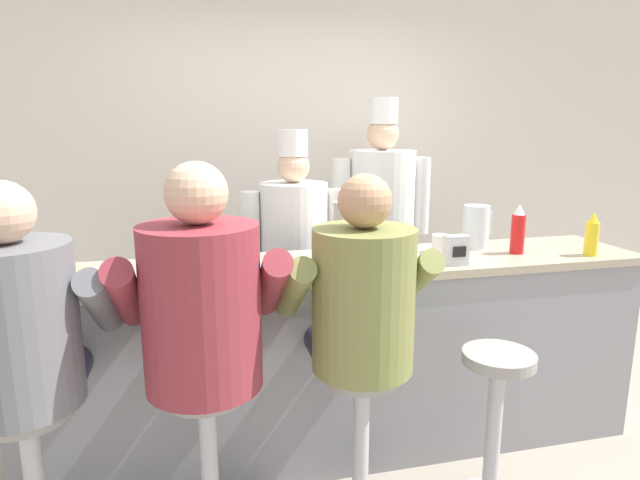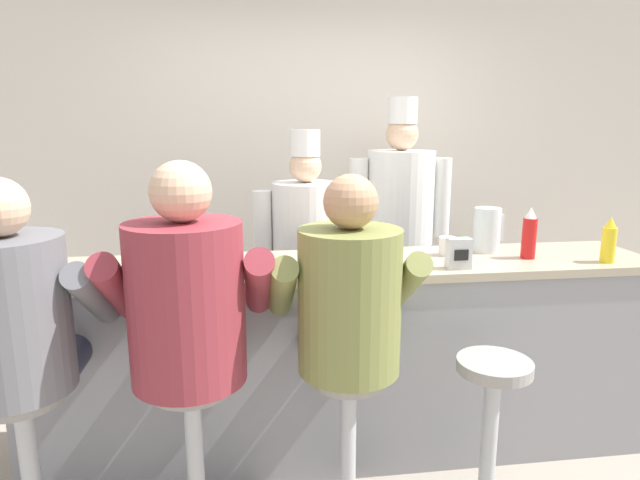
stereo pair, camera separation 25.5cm
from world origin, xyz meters
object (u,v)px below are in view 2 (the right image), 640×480
at_px(cup_stack_steel, 344,234).
at_px(diner_seated_maroon, 188,310).
at_px(breakfast_plate, 91,269).
at_px(napkin_dispenser_chrome, 459,253).
at_px(cereal_bowl, 255,270).
at_px(coffee_mug_white, 448,246).
at_px(empty_stool_round, 491,413).
at_px(water_pitcher_clear, 487,230).
at_px(cook_in_whites_near, 306,251).
at_px(diner_seated_grey, 16,324).
at_px(cook_in_whites_far, 399,220).
at_px(ketchup_bottle_red, 529,234).
at_px(mustard_bottle_yellow, 609,241).
at_px(coffee_mug_tan, 200,262).
at_px(diner_seated_olive, 348,309).
at_px(hot_sauce_bottle_orange, 464,249).

xyz_separation_m(cup_stack_steel, diner_seated_maroon, (-0.68, -0.49, -0.18)).
height_order(breakfast_plate, napkin_dispenser_chrome, napkin_dispenser_chrome).
xyz_separation_m(cereal_bowl, napkin_dispenser_chrome, (0.95, -0.01, 0.05)).
xyz_separation_m(coffee_mug_white, napkin_dispenser_chrome, (-0.05, -0.26, 0.02)).
relative_size(napkin_dispenser_chrome, empty_stool_round, 0.20).
bearing_deg(water_pitcher_clear, cook_in_whites_near, 147.95).
relative_size(cereal_bowl, diner_seated_grey, 0.11).
height_order(cup_stack_steel, cook_in_whites_far, cook_in_whites_far).
distance_m(ketchup_bottle_red, empty_stool_round, 0.93).
distance_m(mustard_bottle_yellow, empty_stool_round, 1.06).
height_order(coffee_mug_tan, diner_seated_olive, diner_seated_olive).
xyz_separation_m(cup_stack_steel, diner_seated_grey, (-1.30, -0.49, -0.20)).
relative_size(breakfast_plate, empty_stool_round, 0.36).
xyz_separation_m(coffee_mug_tan, cook_in_whites_far, (1.28, 1.16, -0.03)).
bearing_deg(cereal_bowl, cook_in_whites_near, 69.77).
distance_m(ketchup_bottle_red, coffee_mug_white, 0.40).
height_order(cup_stack_steel, diner_seated_grey, diner_seated_grey).
height_order(coffee_mug_white, cup_stack_steel, cup_stack_steel).
xyz_separation_m(coffee_mug_tan, cook_in_whites_near, (0.57, 0.78, -0.15)).
xyz_separation_m(ketchup_bottle_red, empty_stool_round, (-0.41, -0.53, -0.65)).
relative_size(cereal_bowl, napkin_dispenser_chrome, 1.10).
bearing_deg(diner_seated_olive, napkin_dispenser_chrome, 30.63).
xyz_separation_m(cereal_bowl, cook_in_whites_near, (0.32, 0.88, -0.13)).
height_order(water_pitcher_clear, coffee_mug_white, water_pitcher_clear).
height_order(mustard_bottle_yellow, cup_stack_steel, cup_stack_steel).
relative_size(mustard_bottle_yellow, diner_seated_maroon, 0.15).
relative_size(hot_sauce_bottle_orange, napkin_dispenser_chrome, 0.85).
distance_m(cup_stack_steel, cook_in_whites_near, 0.79).
height_order(empty_stool_round, cook_in_whites_near, cook_in_whites_near).
relative_size(cup_stack_steel, diner_seated_maroon, 0.20).
bearing_deg(diner_seated_olive, cook_in_whites_far, 67.46).
distance_m(ketchup_bottle_red, diner_seated_grey, 2.30).
relative_size(hot_sauce_bottle_orange, coffee_mug_white, 0.90).
bearing_deg(diner_seated_maroon, cup_stack_steel, 35.49).
height_order(cereal_bowl, napkin_dispenser_chrome, napkin_dispenser_chrome).
height_order(diner_seated_maroon, cook_in_whites_near, cook_in_whites_near).
bearing_deg(mustard_bottle_yellow, cook_in_whites_near, 148.03).
bearing_deg(water_pitcher_clear, diner_seated_olive, -142.61).
bearing_deg(mustard_bottle_yellow, diner_seated_maroon, -169.59).
relative_size(ketchup_bottle_red, empty_stool_round, 0.36).
bearing_deg(coffee_mug_tan, ketchup_bottle_red, 1.46).
relative_size(water_pitcher_clear, diner_seated_olive, 0.16).
bearing_deg(cup_stack_steel, coffee_mug_white, 11.76).
relative_size(breakfast_plate, cook_in_whites_near, 0.16).
bearing_deg(cereal_bowl, hot_sauce_bottle_orange, 7.40).
height_order(hot_sauce_bottle_orange, coffee_mug_tan, hot_sauce_bottle_orange).
bearing_deg(ketchup_bottle_red, coffee_mug_tan, -178.54).
xyz_separation_m(water_pitcher_clear, diner_seated_maroon, (-1.49, -0.66, -0.14)).
distance_m(coffee_mug_tan, diner_seated_maroon, 0.46).
bearing_deg(coffee_mug_white, cup_stack_steel, -168.24).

